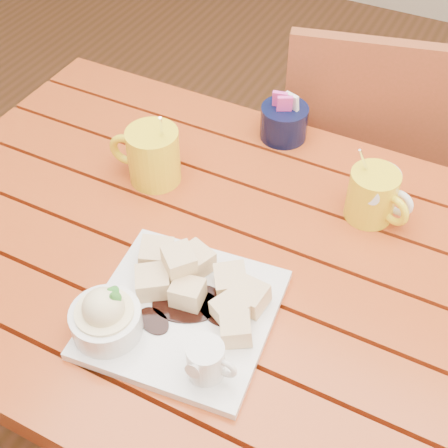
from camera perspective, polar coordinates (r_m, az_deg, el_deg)
The scene contains 7 objects.
table at distance 1.13m, azimuth 0.16°, elevation -6.40°, with size 1.20×0.79×0.75m.
dessert_plate at distance 0.94m, azimuth -5.23°, elevation -7.79°, with size 0.30×0.30×0.11m.
coffee_mug_left at distance 1.16m, azimuth -6.60°, elevation 6.30°, with size 0.14×0.10×0.16m.
coffee_mug_right at distance 1.11m, azimuth 13.48°, elevation 2.57°, with size 0.12×0.09×0.14m.
cream_pitcher at distance 1.11m, azimuth 13.75°, elevation 2.79°, with size 0.11×0.09×0.09m.
sugar_caddy at distance 1.27m, azimuth 5.51°, elevation 9.32°, with size 0.09×0.09×0.10m.
chair_far at distance 1.60m, azimuth 13.42°, elevation 4.86°, with size 0.53×0.53×0.93m.
Camera 1 is at (0.32, -0.62, 1.53)m, focal length 50.00 mm.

